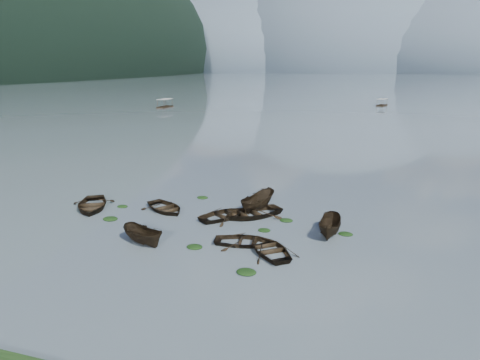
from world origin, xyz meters
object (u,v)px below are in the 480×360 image
(rowboat_0, at_px, (92,209))
(pontoon_centre, at_px, (382,106))
(pontoon_left, at_px, (165,108))
(rowboat_3, at_px, (270,252))

(rowboat_0, xyz_separation_m, pontoon_centre, (24.75, 107.98, 0.00))
(rowboat_0, xyz_separation_m, pontoon_left, (-35.35, 83.67, 0.00))
(rowboat_3, relative_size, pontoon_left, 0.69)
(pontoon_left, bearing_deg, rowboat_0, -67.77)
(rowboat_0, distance_m, pontoon_left, 90.83)
(pontoon_centre, bearing_deg, rowboat_3, -78.84)
(rowboat_0, bearing_deg, pontoon_centre, 47.95)
(rowboat_0, relative_size, pontoon_left, 0.82)
(pontoon_centre, bearing_deg, pontoon_left, -142.63)
(pontoon_left, xyz_separation_m, pontoon_centre, (60.10, 24.30, 0.00))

